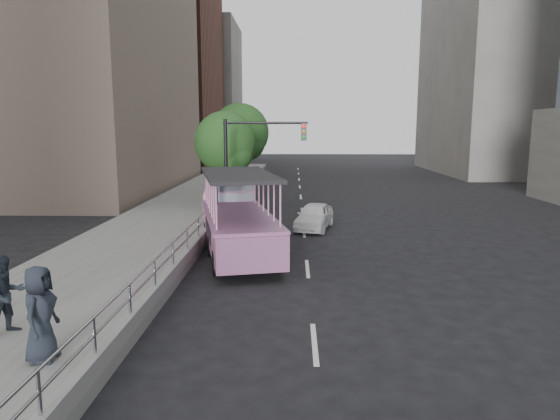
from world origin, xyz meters
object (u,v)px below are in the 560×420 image
Objects in this scene: duck_boat at (235,220)px; street_tree_far at (241,135)px; pedestrian_far at (40,314)px; traffic_signal at (250,153)px; street_tree_near at (227,145)px; pedestrian_mid at (6,295)px; parking_sign at (217,205)px; car at (314,216)px.

street_tree_far is at bearing 94.93° from duck_boat.
pedestrian_far is 16.42m from traffic_signal.
pedestrian_mid is at bearing -97.53° from street_tree_near.
duck_boat is at bearing -91.01° from traffic_signal.
pedestrian_mid is 15.52m from traffic_signal.
parking_sign is at bearing 14.47° from pedestrian_mid.
duck_boat is 5.21m from car.
parking_sign is 14.42m from street_tree_far.
duck_boat is 1.50× the size of street_tree_far.
pedestrian_mid is at bearing -96.15° from street_tree_far.
street_tree_near is at bearing -3.31° from pedestrian_far.
duck_boat is 6.09m from traffic_signal.
duck_boat is 1.86× the size of traffic_signal.
pedestrian_mid is (-3.91, -9.19, 0.01)m from duck_boat.
pedestrian_far is (-5.83, -14.42, 0.62)m from car.
car is at bearing 36.74° from parking_sign.
parking_sign is 8.47m from street_tree_near.
duck_boat is 10.73m from pedestrian_far.
car is (3.30, 3.99, -0.54)m from duck_boat.
pedestrian_far is at bearing -98.32° from car.
parking_sign reaches higher than car.
pedestrian_far is 0.36× the size of traffic_signal.
street_tree_far reaches higher than pedestrian_far.
pedestrian_far is (-2.53, -10.43, 0.08)m from duck_boat.
parking_sign is 0.45× the size of street_tree_near.
pedestrian_mid reaches higher than car.
duck_boat is at bearing -115.95° from car.
traffic_signal is (0.93, 4.73, 1.88)m from parking_sign.
street_tree_near is (-1.50, 9.05, 2.66)m from duck_boat.
car is at bearing 2.73° from pedestrian_mid.
duck_boat is 1.31m from parking_sign.
duck_boat is at bearing 8.38° from pedestrian_mid.
traffic_signal is at bearing 166.63° from car.
pedestrian_mid is (-7.21, -13.17, 0.55)m from car.
pedestrian_mid is 0.69× the size of parking_sign.
street_tree_far reaches higher than pedestrian_mid.
street_tree_near is at bearing 147.16° from car.
car is 4.61m from traffic_signal.
car is 15.03m from pedestrian_mid.
street_tree_far reaches higher than traffic_signal.
street_tree_near reaches higher than car.
pedestrian_mid is at bearing -105.15° from traffic_signal.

